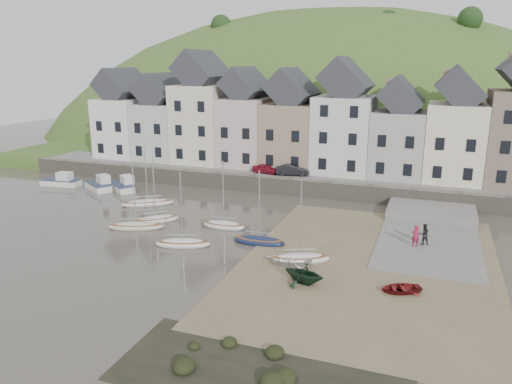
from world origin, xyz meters
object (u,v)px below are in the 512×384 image
at_px(rowboat_white, 289,260).
at_px(rowboat_green, 304,273).
at_px(person_red, 415,236).
at_px(car_left, 266,169).
at_px(person_dark, 424,234).
at_px(sailboat_0, 148,203).
at_px(rowboat_red, 400,288).
at_px(car_right, 293,170).

relative_size(rowboat_white, rowboat_green, 1.21).
xyz_separation_m(person_red, car_left, (-17.74, 14.71, 1.17)).
height_order(rowboat_white, person_dark, person_dark).
bearing_deg(person_dark, car_left, -61.56).
height_order(sailboat_0, person_red, sailboat_0).
bearing_deg(rowboat_red, car_right, -175.19).
relative_size(person_red, car_left, 0.53).
bearing_deg(sailboat_0, rowboat_green, -32.01).
bearing_deg(car_right, rowboat_red, -163.13).
xyz_separation_m(sailboat_0, car_right, (12.15, 11.77, 1.98)).
xyz_separation_m(rowboat_green, car_left, (-11.14, 24.26, 1.35)).
bearing_deg(rowboat_white, rowboat_green, 28.16).
xyz_separation_m(rowboat_white, rowboat_red, (7.99, -1.85, -0.08)).
distance_m(rowboat_green, person_dark, 12.51).
relative_size(sailboat_0, person_red, 3.65).
height_order(person_red, car_right, car_right).
bearing_deg(rowboat_green, car_left, -142.95).
bearing_deg(car_left, rowboat_white, -146.39).
distance_m(rowboat_white, car_left, 23.53).
bearing_deg(person_dark, rowboat_white, 15.45).
xyz_separation_m(sailboat_0, car_left, (8.83, 11.77, 1.89)).
height_order(rowboat_white, rowboat_red, rowboat_white).
relative_size(sailboat_0, rowboat_red, 2.37).
distance_m(rowboat_white, car_right, 22.44).
xyz_separation_m(rowboat_red, car_left, (-17.29, 23.39, 1.82)).
height_order(rowboat_red, person_red, person_red).
bearing_deg(person_red, rowboat_white, 12.85).
height_order(sailboat_0, rowboat_red, sailboat_0).
distance_m(sailboat_0, person_red, 26.75).
xyz_separation_m(sailboat_0, rowboat_white, (18.13, -9.77, 0.15)).
height_order(car_left, car_right, car_right).
bearing_deg(person_red, car_left, -65.81).
bearing_deg(sailboat_0, car_left, 53.12).
height_order(sailboat_0, rowboat_green, sailboat_0).
bearing_deg(rowboat_white, rowboat_red, 70.93).
distance_m(rowboat_green, person_red, 11.61).
distance_m(rowboat_white, rowboat_green, 3.30).
distance_m(person_red, car_right, 20.64).
bearing_deg(rowboat_white, sailboat_0, -124.37).
distance_m(sailboat_0, car_right, 17.03).
bearing_deg(rowboat_red, rowboat_green, -108.04).
relative_size(rowboat_white, car_right, 0.88).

